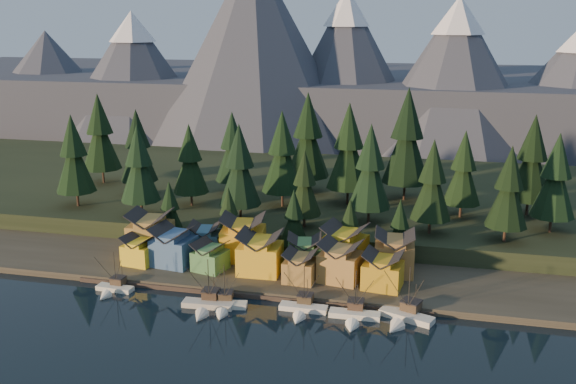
% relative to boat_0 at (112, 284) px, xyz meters
% --- Properties ---
extents(ground, '(500.00, 500.00, 0.00)m').
position_rel_boat_0_xyz_m(ground, '(29.87, -11.06, -1.89)').
color(ground, black).
rests_on(ground, ground).
extents(shore_strip, '(400.00, 50.00, 1.50)m').
position_rel_boat_0_xyz_m(shore_strip, '(29.87, 28.94, -1.14)').
color(shore_strip, '#322F25').
rests_on(shore_strip, ground).
extents(hillside, '(420.00, 100.00, 6.00)m').
position_rel_boat_0_xyz_m(hillside, '(29.87, 78.94, 1.11)').
color(hillside, black).
rests_on(hillside, ground).
extents(dock, '(80.00, 4.00, 1.00)m').
position_rel_boat_0_xyz_m(dock, '(29.87, 5.44, -1.39)').
color(dock, '#443930').
rests_on(dock, ground).
extents(mountain_ridge, '(560.00, 190.00, 90.00)m').
position_rel_boat_0_xyz_m(mountain_ridge, '(25.67, 202.53, 24.17)').
color(mountain_ridge, '#474B5C').
rests_on(mountain_ridge, ground).
extents(boat_0, '(8.73, 9.42, 9.95)m').
position_rel_boat_0_xyz_m(boat_0, '(0.00, 0.00, 0.00)').
color(boat_0, silver).
rests_on(boat_0, ground).
extents(boat_2, '(11.30, 12.23, 11.59)m').
position_rel_boat_0_xyz_m(boat_2, '(23.37, -3.53, 0.19)').
color(boat_2, beige).
rests_on(boat_2, ground).
extents(boat_3, '(10.04, 10.67, 10.32)m').
position_rel_boat_0_xyz_m(boat_3, '(26.87, -2.67, -0.02)').
color(boat_3, silver).
rests_on(boat_3, ground).
extents(boat_4, '(10.30, 11.20, 10.70)m').
position_rel_boat_0_xyz_m(boat_4, '(43.20, -0.48, 0.03)').
color(boat_4, white).
rests_on(boat_4, ground).
extents(boat_5, '(10.67, 11.61, 11.05)m').
position_rel_boat_0_xyz_m(boat_5, '(54.06, -1.27, 0.09)').
color(boat_5, white).
rests_on(boat_5, ground).
extents(boat_6, '(11.79, 12.23, 12.42)m').
position_rel_boat_0_xyz_m(boat_6, '(63.96, 0.22, 0.40)').
color(boat_6, silver).
rests_on(boat_6, ground).
extents(house_front_0, '(8.03, 7.71, 7.10)m').
position_rel_boat_0_xyz_m(house_front_0, '(0.19, 13.69, 3.34)').
color(house_front_0, yellow).
rests_on(house_front_0, shore_strip).
extents(house_front_1, '(10.31, 9.99, 9.53)m').
position_rel_boat_0_xyz_m(house_front_1, '(8.41, 15.22, 4.62)').
color(house_front_1, '#3B5F8D').
rests_on(house_front_1, shore_strip).
extents(house_front_2, '(8.56, 8.60, 6.88)m').
position_rel_boat_0_xyz_m(house_front_2, '(18.07, 13.85, 3.23)').
color(house_front_2, '#437B44').
rests_on(house_front_2, shore_strip).
extents(house_front_3, '(9.89, 9.45, 9.80)m').
position_rel_boat_0_xyz_m(house_front_3, '(29.91, 15.05, 4.76)').
color(house_front_3, yellow).
rests_on(house_front_3, shore_strip).
extents(house_front_4, '(7.30, 7.82, 7.08)m').
position_rel_boat_0_xyz_m(house_front_4, '(40.04, 12.32, 3.33)').
color(house_front_4, olive).
rests_on(house_front_4, shore_strip).
extents(house_front_5, '(10.12, 9.46, 9.30)m').
position_rel_boat_0_xyz_m(house_front_5, '(48.76, 14.46, 4.50)').
color(house_front_5, '#A4793A').
rests_on(house_front_5, shore_strip).
extents(house_front_6, '(9.14, 8.74, 8.26)m').
position_rel_boat_0_xyz_m(house_front_6, '(58.45, 12.77, 3.95)').
color(house_front_6, '#BE911A').
rests_on(house_front_6, shore_strip).
extents(house_back_0, '(10.77, 10.41, 10.90)m').
position_rel_boat_0_xyz_m(house_back_0, '(-0.26, 21.13, 5.34)').
color(house_back_0, '#A67F3B').
rests_on(house_back_0, shore_strip).
extents(house_back_1, '(8.52, 8.60, 8.34)m').
position_rel_boat_0_xyz_m(house_back_1, '(13.66, 22.52, 3.99)').
color(house_back_1, '#366581').
rests_on(house_back_1, shore_strip).
extents(house_back_2, '(11.67, 10.96, 11.02)m').
position_rel_boat_0_xyz_m(house_back_2, '(23.52, 22.67, 5.40)').
color(house_back_2, gold).
rests_on(house_back_2, shore_strip).
extents(house_back_3, '(9.07, 8.36, 8.10)m').
position_rel_boat_0_xyz_m(house_back_3, '(39.43, 20.06, 3.87)').
color(house_back_3, '#4C8447').
rests_on(house_back_3, shore_strip).
extents(house_back_4, '(11.27, 10.98, 10.43)m').
position_rel_boat_0_xyz_m(house_back_4, '(48.54, 23.02, 5.09)').
color(house_back_4, gold).
rests_on(house_back_4, shore_strip).
extents(house_back_5, '(9.50, 9.61, 10.09)m').
position_rel_boat_0_xyz_m(house_back_5, '(60.33, 21.56, 4.91)').
color(house_back_5, '#A4753A').
rests_on(house_back_5, shore_strip).
extents(tree_hill_0, '(11.52, 11.52, 26.84)m').
position_rel_boat_0_xyz_m(tree_hill_0, '(-32.13, 40.94, 18.79)').
color(tree_hill_0, '#332319').
rests_on(tree_hill_0, hillside).
extents(tree_hill_1, '(11.37, 11.37, 26.49)m').
position_rel_boat_0_xyz_m(tree_hill_1, '(-20.13, 56.94, 18.60)').
color(tree_hill_1, '#332319').
rests_on(tree_hill_1, hillside).
extents(tree_hill_2, '(10.95, 10.95, 25.52)m').
position_rel_boat_0_xyz_m(tree_hill_2, '(-10.13, 36.94, 18.06)').
color(tree_hill_2, '#332319').
rests_on(tree_hill_2, hillside).
extents(tree_hill_3, '(10.32, 10.32, 24.04)m').
position_rel_boat_0_xyz_m(tree_hill_3, '(-0.13, 48.94, 17.25)').
color(tree_hill_3, '#332319').
rests_on(tree_hill_3, hillside).
extents(tree_hill_4, '(11.03, 11.03, 25.69)m').
position_rel_boat_0_xyz_m(tree_hill_4, '(7.87, 63.94, 18.16)').
color(tree_hill_4, '#332319').
rests_on(tree_hill_4, hillside).
extents(tree_hill_5, '(11.32, 11.32, 26.38)m').
position_rel_boat_0_xyz_m(tree_hill_5, '(17.87, 38.94, 18.53)').
color(tree_hill_5, '#332319').
rests_on(tree_hill_5, hillside).
extents(tree_hill_6, '(11.99, 11.99, 27.94)m').
position_rel_boat_0_xyz_m(tree_hill_6, '(25.87, 53.94, 19.39)').
color(tree_hill_6, '#332319').
rests_on(tree_hill_6, hillside).
extents(tree_hill_7, '(8.82, 8.82, 20.56)m').
position_rel_boat_0_xyz_m(tree_hill_7, '(35.87, 36.94, 15.35)').
color(tree_hill_7, '#332319').
rests_on(tree_hill_7, hillside).
extents(tree_hill_8, '(12.81, 12.81, 29.84)m').
position_rel_boat_0_xyz_m(tree_hill_8, '(43.87, 60.94, 20.43)').
color(tree_hill_8, '#332319').
rests_on(tree_hill_8, hillside).
extents(tree_hill_9, '(11.51, 11.51, 26.82)m').
position_rel_boat_0_xyz_m(tree_hill_9, '(51.87, 43.94, 18.78)').
color(tree_hill_9, '#332319').
rests_on(tree_hill_9, hillside).
extents(tree_hill_10, '(14.48, 14.48, 33.73)m').
position_rel_boat_0_xyz_m(tree_hill_10, '(59.87, 68.94, 22.56)').
color(tree_hill_10, '#332319').
rests_on(tree_hill_10, hillside).
extents(tree_hill_11, '(10.46, 10.46, 24.37)m').
position_rel_boat_0_xyz_m(tree_hill_11, '(67.87, 38.94, 17.44)').
color(tree_hill_11, '#332319').
rests_on(tree_hill_11, hillside).
extents(tree_hill_12, '(10.37, 10.37, 24.16)m').
position_rel_boat_0_xyz_m(tree_hill_12, '(75.87, 54.94, 17.32)').
color(tree_hill_12, '#332319').
rests_on(tree_hill_12, hillside).
extents(tree_hill_13, '(10.29, 10.29, 23.97)m').
position_rel_boat_0_xyz_m(tree_hill_13, '(85.87, 36.94, 17.22)').
color(tree_hill_13, '#332319').
rests_on(tree_hill_13, hillside).
extents(tree_hill_14, '(12.09, 12.09, 28.16)m').
position_rel_boat_0_xyz_m(tree_hill_14, '(93.87, 60.94, 19.51)').
color(tree_hill_14, '#332319').
rests_on(tree_hill_14, hillside).
extents(tree_hill_15, '(13.43, 13.43, 31.28)m').
position_rel_boat_0_xyz_m(tree_hill_15, '(29.87, 70.94, 21.22)').
color(tree_hill_15, '#332319').
rests_on(tree_hill_15, hillside).
extents(tree_hill_16, '(12.72, 12.72, 29.63)m').
position_rel_boat_0_xyz_m(tree_hill_16, '(-38.13, 66.94, 20.31)').
color(tree_hill_16, '#332319').
rests_on(tree_hill_16, hillside).
extents(tree_hill_17, '(11.08, 11.08, 25.80)m').
position_rel_boat_0_xyz_m(tree_hill_17, '(97.87, 46.94, 18.22)').
color(tree_hill_17, '#332319').
rests_on(tree_hill_17, hillside).
extents(tree_shore_0, '(7.23, 7.23, 16.84)m').
position_rel_boat_0_xyz_m(tree_shore_0, '(1.87, 28.94, 8.81)').
color(tree_shore_0, '#332319').
rests_on(tree_shore_0, shore_strip).
extents(tree_shore_1, '(7.01, 7.01, 16.32)m').
position_rel_boat_0_xyz_m(tree_shore_1, '(17.87, 28.94, 8.52)').
color(tree_shore_1, '#332319').
rests_on(tree_shore_1, shore_strip).
extents(tree_shore_2, '(7.20, 7.20, 16.77)m').
position_rel_boat_0_xyz_m(tree_shore_2, '(34.87, 28.94, 8.77)').
color(tree_shore_2, '#332319').
rests_on(tree_shore_2, shore_strip).
extents(tree_shore_3, '(6.60, 6.60, 15.38)m').
position_rel_boat_0_xyz_m(tree_shore_3, '(48.87, 28.94, 8.01)').
color(tree_shore_3, '#332319').
rests_on(tree_shore_3, shore_strip).
extents(tree_shore_4, '(6.84, 6.84, 15.93)m').
position_rel_boat_0_xyz_m(tree_shore_4, '(60.87, 28.94, 8.31)').
color(tree_shore_4, '#332319').
rests_on(tree_shore_4, shore_strip).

